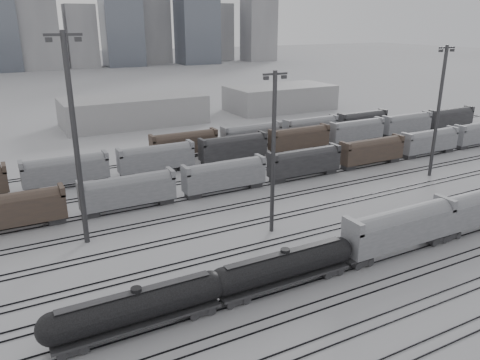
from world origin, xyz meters
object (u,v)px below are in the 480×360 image
hopper_car_a (400,226)px  tank_car_a (138,307)px  light_mast_c (273,150)px  tank_car_b (285,266)px

hopper_car_a → tank_car_a: bearing=180.0°
tank_car_a → light_mast_c: bearing=29.7°
tank_car_b → hopper_car_a: 17.65m
tank_car_a → light_mast_c: (23.40, 13.34, 9.37)m
tank_car_a → tank_car_b: tank_car_b is taller
tank_car_b → light_mast_c: light_mast_c is taller
tank_car_a → tank_car_b: size_ratio=1.00×
tank_car_b → tank_car_a: bearing=180.0°
hopper_car_a → light_mast_c: 19.21m
tank_car_a → hopper_car_a: size_ratio=1.10×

